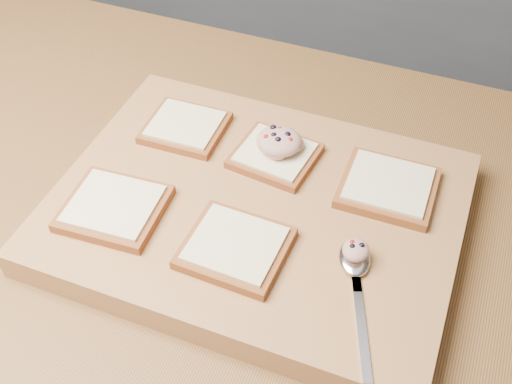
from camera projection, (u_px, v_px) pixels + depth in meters
island_counter at (218, 349)px, 1.25m from camera, size 2.00×0.80×0.90m
cutting_board at (256, 212)px, 0.87m from camera, size 0.53×0.40×0.04m
bread_far_left at (185, 127)px, 0.94m from camera, size 0.11×0.11×0.02m
bread_far_center at (275, 155)px, 0.90m from camera, size 0.12×0.11×0.02m
bread_far_right at (388, 187)px, 0.86m from camera, size 0.13×0.11×0.02m
bread_near_left at (114, 208)px, 0.83m from camera, size 0.13×0.12×0.02m
bread_near_center at (235, 247)px, 0.79m from camera, size 0.13×0.12×0.02m
tuna_salad_dollop at (279, 141)px, 0.89m from camera, size 0.06×0.06×0.03m
spoon at (355, 268)px, 0.77m from camera, size 0.09×0.19×0.01m
spoon_salad at (356, 250)px, 0.77m from camera, size 0.03×0.04×0.02m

